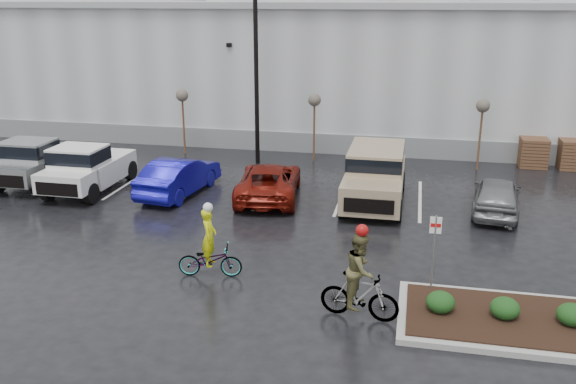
% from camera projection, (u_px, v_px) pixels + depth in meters
% --- Properties ---
extents(ground, '(120.00, 120.00, 0.00)m').
position_uv_depth(ground, '(288.00, 284.00, 16.68)').
color(ground, black).
rests_on(ground, ground).
extents(warehouse, '(60.50, 15.50, 7.20)m').
position_uv_depth(warehouse, '(365.00, 64.00, 36.02)').
color(warehouse, '#A5A8AA').
rests_on(warehouse, ground).
extents(wooded_ridge, '(80.00, 25.00, 6.00)m').
position_uv_depth(wooded_ridge, '(386.00, 45.00, 57.63)').
color(wooded_ridge, '#1D3717').
rests_on(wooded_ridge, ground).
extents(lamppost, '(0.50, 1.00, 9.22)m').
position_uv_depth(lamppost, '(256.00, 39.00, 26.88)').
color(lamppost, black).
rests_on(lamppost, ground).
extents(sapling_west, '(0.60, 0.60, 3.20)m').
position_uv_depth(sapling_west, '(182.00, 99.00, 29.51)').
color(sapling_west, '#4A2B1D').
rests_on(sapling_west, ground).
extents(sapling_mid, '(0.60, 0.60, 3.20)m').
position_uv_depth(sapling_mid, '(314.00, 104.00, 28.23)').
color(sapling_mid, '#4A2B1D').
rests_on(sapling_mid, ground).
extents(sapling_east, '(0.60, 0.60, 3.20)m').
position_uv_depth(sapling_east, '(483.00, 110.00, 26.76)').
color(sapling_east, '#4A2B1D').
rests_on(sapling_east, ground).
extents(pallet_stack_a, '(1.20, 1.20, 1.35)m').
position_uv_depth(pallet_stack_a, '(533.00, 152.00, 27.83)').
color(pallet_stack_a, '#4A2B1D').
rests_on(pallet_stack_a, ground).
extents(pallet_stack_b, '(1.20, 1.20, 1.35)m').
position_uv_depth(pallet_stack_b, '(573.00, 154.00, 27.50)').
color(pallet_stack_b, '#4A2B1D').
rests_on(pallet_stack_b, ground).
extents(curb_island, '(8.00, 3.00, 0.15)m').
position_uv_depth(curb_island, '(570.00, 327.00, 14.35)').
color(curb_island, gray).
rests_on(curb_island, ground).
extents(mulch_bed, '(7.60, 2.60, 0.04)m').
position_uv_depth(mulch_bed, '(570.00, 324.00, 14.32)').
color(mulch_bed, black).
rests_on(mulch_bed, curb_island).
extents(shrub_a, '(0.70, 0.70, 0.52)m').
position_uv_depth(shrub_a, '(440.00, 302.00, 14.84)').
color(shrub_a, black).
rests_on(shrub_a, curb_island).
extents(shrub_b, '(0.70, 0.70, 0.52)m').
position_uv_depth(shrub_b, '(505.00, 308.00, 14.54)').
color(shrub_b, black).
rests_on(shrub_b, curb_island).
extents(shrub_c, '(0.70, 0.70, 0.52)m').
position_uv_depth(shrub_c, '(572.00, 315.00, 14.25)').
color(shrub_c, black).
rests_on(shrub_c, curb_island).
extents(fire_lane_sign, '(0.30, 0.05, 2.20)m').
position_uv_depth(fire_lane_sign, '(434.00, 245.00, 15.69)').
color(fire_lane_sign, gray).
rests_on(fire_lane_sign, ground).
extents(pickup_silver, '(2.10, 5.20, 1.96)m').
position_uv_depth(pickup_silver, '(43.00, 158.00, 25.62)').
color(pickup_silver, '#969A9D').
rests_on(pickup_silver, ground).
extents(pickup_white, '(2.10, 5.20, 1.96)m').
position_uv_depth(pickup_white, '(92.00, 165.00, 24.63)').
color(pickup_white, white).
rests_on(pickup_white, ground).
extents(car_blue, '(2.12, 4.62, 1.47)m').
position_uv_depth(car_blue, '(179.00, 176.00, 24.00)').
color(car_blue, '#110D96').
rests_on(car_blue, ground).
extents(car_red, '(2.85, 5.10, 1.35)m').
position_uv_depth(car_red, '(269.00, 181.00, 23.57)').
color(car_red, maroon).
rests_on(car_red, ground).
extents(suv_tan, '(2.20, 5.10, 2.06)m').
position_uv_depth(suv_tan, '(375.00, 177.00, 22.80)').
color(suv_tan, tan).
rests_on(suv_tan, ground).
extents(car_grey, '(2.08, 4.13, 1.35)m').
position_uv_depth(car_grey, '(497.00, 195.00, 21.88)').
color(car_grey, slate).
rests_on(car_grey, ground).
extents(cyclist_hivis, '(1.87, 0.88, 2.17)m').
position_uv_depth(cyclist_hivis, '(210.00, 254.00, 16.96)').
color(cyclist_hivis, '#3F3F44').
rests_on(cyclist_hivis, ground).
extents(cyclist_olive, '(1.94, 0.96, 2.45)m').
position_uv_depth(cyclist_olive, '(360.00, 285.00, 14.67)').
color(cyclist_olive, '#3F3F44').
rests_on(cyclist_olive, ground).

